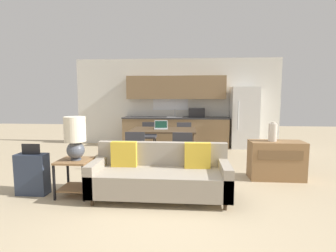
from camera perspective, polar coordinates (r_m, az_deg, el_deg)
ground_plane at (r=4.02m, az=-1.72°, el=-16.15°), size 20.00×20.00×0.00m
wall_back at (r=8.32m, az=1.77°, el=5.27°), size 6.40×0.07×2.70m
kitchen_counter at (r=8.05m, az=1.75°, el=1.58°), size 3.21×0.65×2.15m
refrigerator at (r=8.11m, az=16.18°, el=1.78°), size 0.78×0.71×1.81m
dining_table at (r=6.24m, az=-1.00°, el=-1.26°), size 1.53×0.98×0.76m
couch at (r=4.10m, az=-1.67°, el=-10.73°), size 2.07×0.80×0.83m
side_table at (r=4.38m, az=-19.60°, el=-9.28°), size 0.49×0.49×0.57m
table_lamp at (r=4.25m, az=-19.57°, el=-2.10°), size 0.32×0.32×0.67m
credenza at (r=5.32m, az=22.47°, el=-6.88°), size 0.98×0.45×0.71m
vase at (r=5.22m, az=21.82°, el=-1.24°), size 0.15×0.15×0.36m
dining_chair_near_right at (r=5.42m, az=3.26°, el=-4.85°), size 0.44×0.44×0.82m
dining_chair_far_left at (r=7.19m, az=-4.19°, el=-2.00°), size 0.42×0.42×0.82m
dining_chair_far_right at (r=7.10m, az=3.58°, el=-2.10°), size 0.46×0.46×0.82m
dining_chair_near_left at (r=5.52m, az=-6.92°, el=-4.69°), size 0.43×0.43×0.82m
laptop at (r=6.31m, az=-1.53°, el=-0.18°), size 0.34×0.28×0.20m
suitcase at (r=4.70m, az=-27.43°, el=-9.21°), size 0.48×0.22×0.81m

